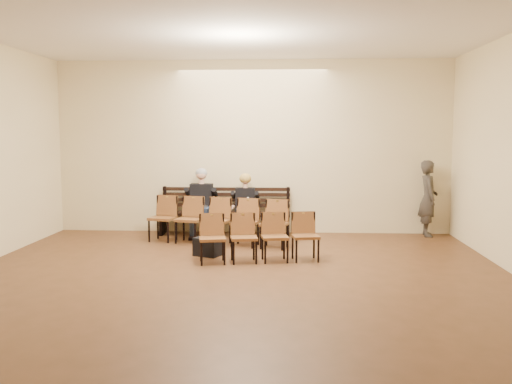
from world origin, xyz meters
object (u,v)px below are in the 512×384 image
(seated_man, at_px, (201,203))
(laptop, at_px, (199,208))
(bench, at_px, (225,224))
(seated_woman, at_px, (245,208))
(water_bottle, at_px, (248,209))
(chair_row_front, at_px, (217,221))
(bag, at_px, (208,247))
(passerby, at_px, (428,193))
(chair_row_back, at_px, (259,238))

(seated_man, height_order, laptop, seated_man)
(bench, height_order, seated_woman, seated_woman)
(seated_man, distance_m, water_bottle, 0.98)
(chair_row_front, bearing_deg, seated_man, 130.31)
(bag, bearing_deg, laptop, 103.37)
(laptop, distance_m, chair_row_front, 0.88)
(water_bottle, bearing_deg, seated_man, 166.71)
(bench, xyz_separation_m, passerby, (4.02, 0.10, 0.64))
(bag, xyz_separation_m, passerby, (4.09, 2.07, 0.71))
(water_bottle, height_order, chair_row_back, chair_row_back)
(laptop, distance_m, passerby, 4.53)
(seated_man, distance_m, chair_row_back, 2.60)
(seated_man, distance_m, seated_woman, 0.88)
(chair_row_front, xyz_separation_m, chair_row_back, (0.86, -1.37, -0.04))
(water_bottle, height_order, passerby, passerby)
(seated_woman, relative_size, bag, 2.66)
(seated_man, bearing_deg, water_bottle, -13.29)
(seated_man, bearing_deg, passerby, 2.80)
(bench, distance_m, water_bottle, 0.69)
(laptop, height_order, water_bottle, water_bottle)
(chair_row_front, bearing_deg, water_bottle, 65.39)
(seated_woman, height_order, chair_row_front, seated_woman)
(water_bottle, height_order, chair_row_front, chair_row_front)
(bench, relative_size, passerby, 1.50)
(laptop, bearing_deg, seated_woman, -1.80)
(chair_row_back, bearing_deg, water_bottle, 88.75)
(seated_man, xyz_separation_m, passerby, (4.49, 0.22, 0.21))
(chair_row_back, bearing_deg, passerby, 27.02)
(bench, height_order, seated_man, seated_man)
(passerby, bearing_deg, bench, 93.91)
(seated_man, relative_size, bag, 3.17)
(water_bottle, relative_size, chair_row_front, 0.09)
(bench, bearing_deg, laptop, -152.59)
(seated_man, distance_m, passerby, 4.50)
(laptop, relative_size, chair_row_front, 0.12)
(seated_man, height_order, water_bottle, seated_man)
(laptop, xyz_separation_m, chair_row_back, (1.30, -2.12, -0.18))
(seated_woman, bearing_deg, bag, -104.55)
(seated_woman, distance_m, bag, 1.95)
(seated_man, relative_size, laptop, 4.16)
(laptop, bearing_deg, chair_row_back, -68.52)
(bench, xyz_separation_m, chair_row_front, (-0.04, -1.00, 0.21))
(laptop, bearing_deg, seated_man, 74.75)
(passerby, distance_m, chair_row_front, 4.23)
(water_bottle, bearing_deg, seated_woman, 108.39)
(passerby, distance_m, chair_row_back, 4.07)
(bench, height_order, passerby, passerby)
(bench, height_order, water_bottle, water_bottle)
(bench, height_order, chair_row_front, chair_row_front)
(chair_row_front, bearing_deg, laptop, 134.72)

